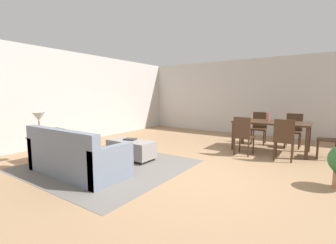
# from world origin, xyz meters

# --- Properties ---
(ground_plane) EXTENTS (10.80, 10.80, 0.00)m
(ground_plane) POSITION_xyz_m (0.00, 0.00, 0.00)
(ground_plane) COLOR #9E7A56
(wall_back) EXTENTS (9.00, 0.12, 2.70)m
(wall_back) POSITION_xyz_m (0.00, 5.00, 1.35)
(wall_back) COLOR beige
(wall_back) RESTS_ON ground_plane
(wall_left) EXTENTS (0.12, 11.00, 2.70)m
(wall_left) POSITION_xyz_m (-4.50, 0.50, 1.35)
(wall_left) COLOR beige
(wall_left) RESTS_ON ground_plane
(area_rug) EXTENTS (3.00, 2.80, 0.01)m
(area_rug) POSITION_xyz_m (-1.78, -0.48, 0.00)
(area_rug) COLOR slate
(area_rug) RESTS_ON ground_plane
(couch) EXTENTS (1.93, 0.86, 0.86)m
(couch) POSITION_xyz_m (-1.86, -1.13, 0.29)
(couch) COLOR slate
(couch) RESTS_ON ground_plane
(ottoman_table) EXTENTS (1.08, 0.51, 0.43)m
(ottoman_table) POSITION_xyz_m (-1.69, 0.13, 0.24)
(ottoman_table) COLOR gray
(ottoman_table) RESTS_ON ground_plane
(side_table) EXTENTS (0.40, 0.40, 0.55)m
(side_table) POSITION_xyz_m (-3.13, -1.12, 0.44)
(side_table) COLOR brown
(side_table) RESTS_ON ground_plane
(table_lamp) EXTENTS (0.26, 0.26, 0.52)m
(table_lamp) POSITION_xyz_m (-3.13, -1.12, 0.96)
(table_lamp) COLOR brown
(table_lamp) RESTS_ON side_table
(dining_table) EXTENTS (1.77, 0.95, 0.76)m
(dining_table) POSITION_xyz_m (0.74, 2.70, 0.67)
(dining_table) COLOR #422B1C
(dining_table) RESTS_ON ground_plane
(dining_chair_near_left) EXTENTS (0.43, 0.43, 0.92)m
(dining_chair_near_left) POSITION_xyz_m (0.28, 1.88, 0.52)
(dining_chair_near_left) COLOR #422B1C
(dining_chair_near_left) RESTS_ON ground_plane
(dining_chair_near_right) EXTENTS (0.42, 0.42, 0.92)m
(dining_chair_near_right) POSITION_xyz_m (1.15, 1.89, 0.52)
(dining_chair_near_right) COLOR #422B1C
(dining_chair_near_right) RESTS_ON ground_plane
(dining_chair_far_left) EXTENTS (0.43, 0.43, 0.92)m
(dining_chair_far_left) POSITION_xyz_m (0.28, 3.53, 0.52)
(dining_chair_far_left) COLOR #422B1C
(dining_chair_far_left) RESTS_ON ground_plane
(dining_chair_far_right) EXTENTS (0.41, 0.41, 0.92)m
(dining_chair_far_right) POSITION_xyz_m (1.18, 3.53, 0.52)
(dining_chair_far_right) COLOR #422B1C
(dining_chair_far_right) RESTS_ON ground_plane
(dining_chair_head_east) EXTENTS (0.41, 0.41, 0.92)m
(dining_chair_head_east) POSITION_xyz_m (2.02, 2.68, 0.52)
(dining_chair_head_east) COLOR #422B1C
(dining_chair_head_east) RESTS_ON ground_plane
(vase_centerpiece) EXTENTS (0.08, 0.08, 0.23)m
(vase_centerpiece) POSITION_xyz_m (0.66, 2.68, 0.87)
(vase_centerpiece) COLOR #B26659
(vase_centerpiece) RESTS_ON dining_table
(book_on_ottoman) EXTENTS (0.31, 0.26, 0.03)m
(book_on_ottoman) POSITION_xyz_m (-1.74, 0.16, 0.44)
(book_on_ottoman) COLOR #333338
(book_on_ottoman) RESTS_ON ottoman_table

